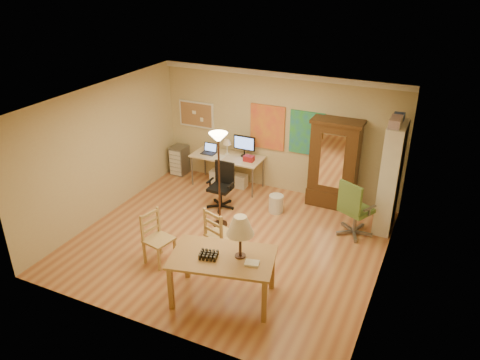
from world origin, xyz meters
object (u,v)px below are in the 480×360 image
at_px(computer_desk, 229,167).
at_px(office_chair_black, 221,196).
at_px(office_chair_green, 354,221).
at_px(bookshelf, 390,178).
at_px(dining_table, 229,248).
at_px(armoire, 333,169).

bearing_deg(computer_desk, office_chair_black, -73.01).
bearing_deg(office_chair_green, bookshelf, 49.06).
distance_m(dining_table, bookshelf, 3.71).
xyz_separation_m(computer_desk, bookshelf, (3.59, -0.36, 0.61)).
bearing_deg(bookshelf, computer_desk, 174.30).
bearing_deg(armoire, dining_table, -99.54).
height_order(dining_table, bookshelf, bookshelf).
height_order(office_chair_green, armoire, armoire).
xyz_separation_m(office_chair_black, armoire, (2.09, 1.09, 0.57)).
height_order(office_chair_black, bookshelf, bookshelf).
distance_m(office_chair_green, armoire, 1.34).
distance_m(computer_desk, armoire, 2.43).
relative_size(computer_desk, armoire, 0.86).
bearing_deg(office_chair_black, computer_desk, 106.99).
bearing_deg(office_chair_black, office_chair_green, 1.78).
bearing_deg(office_chair_black, armoire, 27.58).
bearing_deg(office_chair_green, dining_table, -116.36).
relative_size(dining_table, office_chair_black, 1.76).
bearing_deg(office_chair_black, dining_table, -60.41).
distance_m(computer_desk, office_chair_green, 3.24).
relative_size(office_chair_black, office_chair_green, 0.86).
height_order(computer_desk, armoire, armoire).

